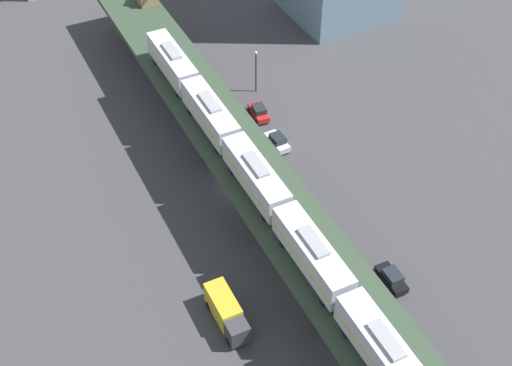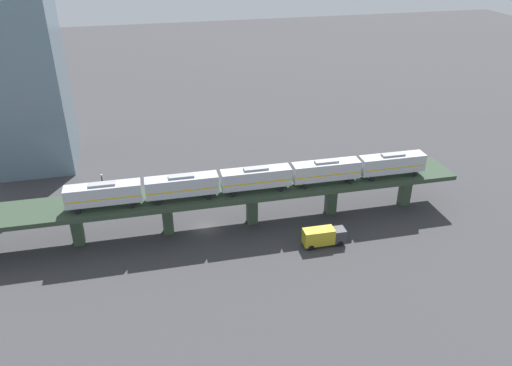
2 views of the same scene
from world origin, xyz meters
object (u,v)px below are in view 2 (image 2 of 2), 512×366
Objects in this scene: street_car_silver at (175,203)px; street_car_black at (308,187)px; delivery_truck at (323,236)px; office_tower at (24,86)px; street_car_red at (137,205)px; street_lamp at (103,188)px; subway_train at (256,178)px.

street_car_black is (0.19, -26.78, 0.00)m from street_car_silver.
office_tower reaches higher than delivery_truck.
street_car_red is 0.63× the size of delivery_truck.
street_car_black is 39.86m from street_lamp.
office_tower reaches higher than street_lamp.
street_car_silver is at bearing -133.54° from office_tower.
street_car_red is 0.66× the size of street_lamp.
delivery_truck is 42.11m from street_lamp.
street_lamp is at bearing 85.68° from street_car_black.
street_car_silver is 41.71m from office_tower.
street_lamp is at bearing 63.32° from subway_train.
street_car_black is at bearing -94.32° from street_lamp.
street_car_black is 33.81m from street_car_red.
delivery_truck is at bearing -128.40° from street_car_silver.
street_lamp is (2.48, 5.82, 3.17)m from street_car_red.
street_lamp is (2.99, 39.62, 3.17)m from street_car_black.
subway_train is at bearing -126.63° from street_car_silver.
street_car_red is at bearing -141.12° from office_tower.
street_car_red is (10.80, 20.60, -8.84)m from subway_train.
subway_train is 15.06m from delivery_truck.
street_lamp is (13.28, 26.42, -5.67)m from subway_train.
street_car_red is 35.81m from delivery_truck.
street_lamp reaches higher than street_car_silver.
street_car_silver is at bearing 51.60° from delivery_truck.
street_lamp reaches higher than street_car_red.
subway_train reaches higher than delivery_truck.
delivery_truck is (-8.32, -9.66, -8.02)m from subway_train.
subway_train is 14.03× the size of street_car_black.
street_lamp is at bearing 66.94° from street_car_red.
delivery_truck is at bearing -131.29° from office_tower.
office_tower is at bearing 48.71° from delivery_truck.
delivery_truck is at bearing 169.22° from street_car_black.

